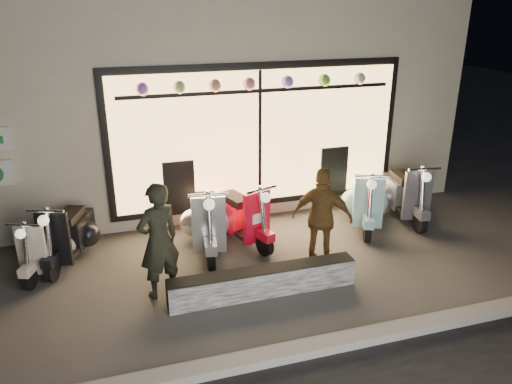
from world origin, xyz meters
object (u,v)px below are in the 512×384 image
(scooter_silver, at_px, (207,219))
(man, at_px, (159,241))
(graffiti_barrier, at_px, (263,282))
(woman, at_px, (322,217))
(scooter_red, at_px, (237,214))

(scooter_silver, relative_size, man, 0.99)
(graffiti_barrier, relative_size, scooter_silver, 1.63)
(scooter_silver, bearing_deg, woman, -28.55)
(graffiti_barrier, bearing_deg, woman, 27.31)
(man, height_order, woman, man)
(man, bearing_deg, scooter_red, -158.71)
(scooter_silver, distance_m, woman, 1.97)
(scooter_red, bearing_deg, scooter_silver, 170.84)
(graffiti_barrier, relative_size, man, 1.61)
(scooter_red, distance_m, man, 2.08)
(scooter_silver, bearing_deg, man, -117.10)
(woman, bearing_deg, man, 35.01)
(graffiti_barrier, distance_m, man, 1.55)
(scooter_red, distance_m, woman, 1.65)
(scooter_silver, relative_size, scooter_red, 1.08)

